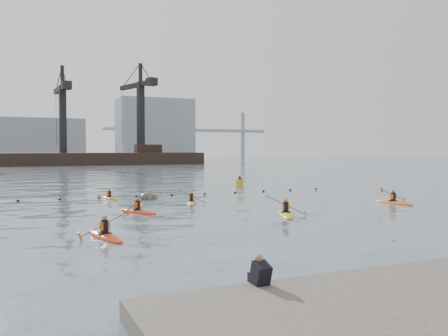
{
  "coord_description": "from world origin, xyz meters",
  "views": [
    {
      "loc": [
        -11.13,
        -16.26,
        3.92
      ],
      "look_at": [
        0.49,
        10.07,
        2.8
      ],
      "focal_mm": 38.0,
      "sensor_mm": 36.0,
      "label": 1
    }
  ],
  "objects_px": {
    "kayaker_3": "(192,202)",
    "mooring_buoy": "(149,199)",
    "kayaker_1": "(286,214)",
    "kayaker_0": "(105,235)",
    "kayaker_2": "(137,211)",
    "nav_buoy": "(240,183)",
    "kayaker_5": "(109,198)",
    "kayaker_4": "(393,202)"
  },
  "relations": [
    {
      "from": "kayaker_0",
      "to": "kayaker_5",
      "type": "bearing_deg",
      "value": 66.67
    },
    {
      "from": "kayaker_4",
      "to": "mooring_buoy",
      "type": "height_order",
      "value": "kayaker_4"
    },
    {
      "from": "kayaker_0",
      "to": "kayaker_4",
      "type": "distance_m",
      "value": 22.13
    },
    {
      "from": "kayaker_1",
      "to": "mooring_buoy",
      "type": "relative_size",
      "value": 1.84
    },
    {
      "from": "kayaker_1",
      "to": "kayaker_5",
      "type": "bearing_deg",
      "value": 143.88
    },
    {
      "from": "kayaker_0",
      "to": "mooring_buoy",
      "type": "bearing_deg",
      "value": 55.97
    },
    {
      "from": "kayaker_2",
      "to": "nav_buoy",
      "type": "height_order",
      "value": "nav_buoy"
    },
    {
      "from": "kayaker_2",
      "to": "mooring_buoy",
      "type": "distance_m",
      "value": 8.39
    },
    {
      "from": "kayaker_4",
      "to": "kayaker_1",
      "type": "bearing_deg",
      "value": 9.1
    },
    {
      "from": "kayaker_3",
      "to": "mooring_buoy",
      "type": "bearing_deg",
      "value": 135.58
    },
    {
      "from": "kayaker_2",
      "to": "kayaker_3",
      "type": "distance_m",
      "value": 5.84
    },
    {
      "from": "kayaker_4",
      "to": "nav_buoy",
      "type": "xyz_separation_m",
      "value": [
        -4.08,
        17.33,
        0.33
      ]
    },
    {
      "from": "kayaker_0",
      "to": "kayaker_2",
      "type": "height_order",
      "value": "kayaker_0"
    },
    {
      "from": "kayaker_0",
      "to": "kayaker_1",
      "type": "bearing_deg",
      "value": 1.8
    },
    {
      "from": "mooring_buoy",
      "to": "nav_buoy",
      "type": "height_order",
      "value": "nav_buoy"
    },
    {
      "from": "kayaker_0",
      "to": "kayaker_3",
      "type": "distance_m",
      "value": 13.7
    },
    {
      "from": "kayaker_3",
      "to": "nav_buoy",
      "type": "height_order",
      "value": "nav_buoy"
    },
    {
      "from": "kayaker_1",
      "to": "mooring_buoy",
      "type": "xyz_separation_m",
      "value": [
        -4.92,
        12.77,
        -0.11
      ]
    },
    {
      "from": "kayaker_1",
      "to": "kayaker_3",
      "type": "relative_size",
      "value": 1.17
    },
    {
      "from": "kayaker_4",
      "to": "nav_buoy",
      "type": "bearing_deg",
      "value": -79.93
    },
    {
      "from": "kayaker_3",
      "to": "kayaker_1",
      "type": "bearing_deg",
      "value": -47.7
    },
    {
      "from": "kayaker_0",
      "to": "nav_buoy",
      "type": "xyz_separation_m",
      "value": [
        17.45,
        22.42,
        0.33
      ]
    },
    {
      "from": "kayaker_1",
      "to": "kayaker_4",
      "type": "bearing_deg",
      "value": 36.72
    },
    {
      "from": "kayaker_3",
      "to": "mooring_buoy",
      "type": "relative_size",
      "value": 1.57
    },
    {
      "from": "kayaker_5",
      "to": "kayaker_2",
      "type": "bearing_deg",
      "value": -102.33
    },
    {
      "from": "mooring_buoy",
      "to": "kayaker_4",
      "type": "bearing_deg",
      "value": -34.31
    },
    {
      "from": "kayaker_0",
      "to": "kayaker_2",
      "type": "distance_m",
      "value": 8.38
    },
    {
      "from": "kayaker_0",
      "to": "kayaker_1",
      "type": "xyz_separation_m",
      "value": [
        11.08,
        2.82,
        0.0
      ]
    },
    {
      "from": "mooring_buoy",
      "to": "nav_buoy",
      "type": "xyz_separation_m",
      "value": [
        11.3,
        6.83,
        0.44
      ]
    },
    {
      "from": "kayaker_3",
      "to": "kayaker_5",
      "type": "height_order",
      "value": "kayaker_3"
    },
    {
      "from": "kayaker_5",
      "to": "kayaker_4",
      "type": "bearing_deg",
      "value": -45.47
    },
    {
      "from": "kayaker_4",
      "to": "nav_buoy",
      "type": "distance_m",
      "value": 17.8
    },
    {
      "from": "kayaker_2",
      "to": "mooring_buoy",
      "type": "xyz_separation_m",
      "value": [
        2.84,
        7.9,
        -0.1
      ]
    },
    {
      "from": "kayaker_2",
      "to": "kayaker_3",
      "type": "relative_size",
      "value": 1.07
    },
    {
      "from": "mooring_buoy",
      "to": "nav_buoy",
      "type": "distance_m",
      "value": 13.21
    },
    {
      "from": "kayaker_1",
      "to": "kayaker_5",
      "type": "height_order",
      "value": "kayaker_1"
    },
    {
      "from": "kayaker_1",
      "to": "nav_buoy",
      "type": "bearing_deg",
      "value": 96.42
    },
    {
      "from": "kayaker_4",
      "to": "kayaker_5",
      "type": "relative_size",
      "value": 1.26
    },
    {
      "from": "kayaker_0",
      "to": "kayaker_3",
      "type": "height_order",
      "value": "kayaker_0"
    },
    {
      "from": "kayaker_2",
      "to": "kayaker_4",
      "type": "distance_m",
      "value": 18.4
    },
    {
      "from": "kayaker_3",
      "to": "kayaker_5",
      "type": "bearing_deg",
      "value": 152.97
    },
    {
      "from": "kayaker_1",
      "to": "kayaker_3",
      "type": "height_order",
      "value": "kayaker_1"
    }
  ]
}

